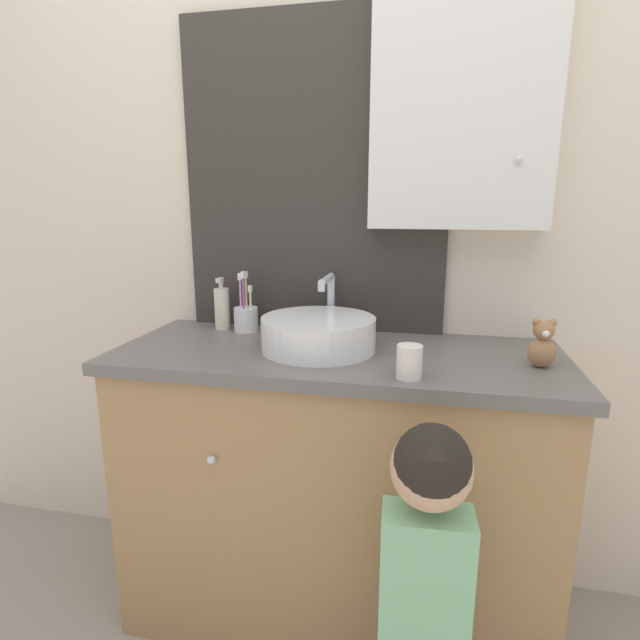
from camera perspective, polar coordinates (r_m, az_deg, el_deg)
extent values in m
cube|color=beige|center=(1.67, 3.84, 11.51)|extent=(3.20, 0.06, 2.50)
cube|color=#332D28|center=(1.66, -0.76, 15.00)|extent=(0.86, 0.02, 1.05)
cube|color=#B2C1CC|center=(1.65, -0.80, 15.00)|extent=(0.80, 0.01, 0.99)
cube|color=silver|center=(1.61, 16.08, 23.89)|extent=(0.52, 0.10, 0.77)
sphere|color=silver|center=(1.54, 21.77, 16.71)|extent=(0.02, 0.02, 0.02)
cube|color=#A37A4C|center=(1.64, 1.78, -19.06)|extent=(1.24, 0.48, 0.85)
cube|color=#605B56|center=(1.45, 1.90, -4.15)|extent=(1.28, 0.52, 0.03)
sphere|color=silver|center=(1.40, -12.31, -15.37)|extent=(0.02, 0.02, 0.02)
sphere|color=silver|center=(1.29, 13.00, -17.96)|extent=(0.02, 0.02, 0.02)
cylinder|color=white|center=(1.44, -0.19, -1.56)|extent=(0.33, 0.33, 0.10)
cylinder|color=silver|center=(1.43, -0.19, 0.15)|extent=(0.27, 0.27, 0.01)
cylinder|color=silver|center=(1.61, 1.26, 1.72)|extent=(0.02, 0.02, 0.19)
cylinder|color=silver|center=(1.52, 0.74, 4.67)|extent=(0.02, 0.15, 0.02)
cylinder|color=silver|center=(1.45, 0.16, 3.78)|extent=(0.02, 0.02, 0.02)
sphere|color=white|center=(1.61, 4.43, -0.48)|extent=(0.05, 0.05, 0.05)
cylinder|color=silver|center=(1.67, -8.44, 0.08)|extent=(0.08, 0.08, 0.08)
cylinder|color=white|center=(1.66, -7.93, 1.49)|extent=(0.01, 0.01, 0.14)
cube|color=white|center=(1.65, -8.00, 3.55)|extent=(0.01, 0.02, 0.02)
cylinder|color=#E5CC4C|center=(1.67, -8.42, 2.33)|extent=(0.01, 0.01, 0.18)
cube|color=white|center=(1.66, -8.51, 5.12)|extent=(0.01, 0.02, 0.02)
cylinder|color=pink|center=(1.67, -9.05, 2.22)|extent=(0.01, 0.01, 0.18)
cube|color=white|center=(1.66, -9.15, 4.92)|extent=(0.01, 0.02, 0.02)
cylinder|color=#8E56B7|center=(1.64, -8.71, 2.21)|extent=(0.01, 0.01, 0.19)
cube|color=white|center=(1.63, -8.81, 5.11)|extent=(0.01, 0.02, 0.02)
cylinder|color=beige|center=(1.71, -11.13, 1.27)|extent=(0.05, 0.05, 0.14)
cylinder|color=silver|center=(1.70, -11.25, 3.90)|extent=(0.02, 0.02, 0.02)
cube|color=silver|center=(1.69, -11.39, 4.49)|extent=(0.02, 0.03, 0.02)
cube|color=#7FBC89|center=(1.23, 11.88, -27.49)|extent=(0.20, 0.12, 0.35)
sphere|color=tan|center=(1.07, 12.60, -16.27)|extent=(0.17, 0.17, 0.17)
sphere|color=black|center=(1.05, 12.72, -15.57)|extent=(0.15, 0.15, 0.15)
cylinder|color=#7FBC89|center=(1.32, 14.80, -18.61)|extent=(0.06, 0.26, 0.04)
cylinder|color=#3884DB|center=(1.41, 14.38, -14.46)|extent=(0.01, 0.05, 0.12)
ellipsoid|color=#9E7047|center=(1.41, 23.98, -3.42)|extent=(0.07, 0.06, 0.08)
sphere|color=#9E7047|center=(1.40, 24.22, -1.03)|extent=(0.05, 0.05, 0.05)
sphere|color=#9E7047|center=(1.39, 23.49, -0.19)|extent=(0.02, 0.02, 0.02)
sphere|color=#9E7047|center=(1.40, 25.10, -0.27)|extent=(0.02, 0.02, 0.02)
sphere|color=silver|center=(1.38, 24.39, -1.42)|extent=(0.02, 0.02, 0.02)
cylinder|color=silver|center=(1.23, 10.17, -4.73)|extent=(0.06, 0.06, 0.08)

